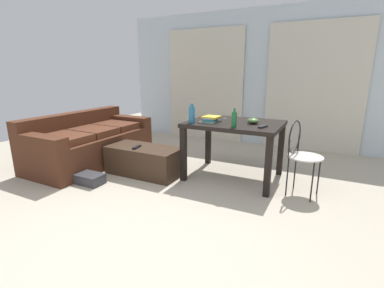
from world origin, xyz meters
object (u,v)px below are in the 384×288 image
(wire_chair, at_px, (300,149))
(tv_remote_on_table, at_px, (263,127))
(craft_table, at_px, (234,130))
(tv_remote_primary, at_px, (137,147))
(couch, at_px, (90,143))
(coffee_table, at_px, (144,160))
(bottle_near, at_px, (192,114))
(scissors, at_px, (223,118))
(bowl, at_px, (253,121))
(shoebox, at_px, (90,179))
(bottle_far, at_px, (234,119))
(book_stack, at_px, (211,119))

(wire_chair, distance_m, tv_remote_on_table, 0.48)
(craft_table, xyz_separation_m, tv_remote_primary, (-1.19, -0.51, -0.25))
(craft_table, bearing_deg, tv_remote_on_table, -26.50)
(couch, bearing_deg, tv_remote_on_table, 3.86)
(coffee_table, distance_m, bottle_near, 0.96)
(couch, distance_m, scissors, 2.09)
(coffee_table, xyz_separation_m, wire_chair, (1.97, 0.28, 0.34))
(coffee_table, xyz_separation_m, tv_remote_primary, (-0.05, -0.08, 0.20))
(bowl, bearing_deg, tv_remote_primary, -160.67)
(craft_table, distance_m, shoebox, 1.95)
(bottle_near, bearing_deg, bottle_far, -2.58)
(shoebox, bearing_deg, couch, 135.00)
(tv_remote_on_table, height_order, shoebox, tv_remote_on_table)
(book_stack, bearing_deg, scissors, 86.42)
(couch, xyz_separation_m, wire_chair, (3.03, 0.23, 0.23))
(bottle_near, height_order, book_stack, bottle_near)
(coffee_table, height_order, tv_remote_on_table, tv_remote_on_table)
(coffee_table, xyz_separation_m, craft_table, (1.14, 0.43, 0.46))
(wire_chair, distance_m, book_stack, 1.13)
(bowl, relative_size, tv_remote_primary, 0.83)
(craft_table, height_order, scissors, scissors)
(scissors, height_order, shoebox, scissors)
(bottle_far, bearing_deg, wire_chair, 14.09)
(coffee_table, relative_size, book_stack, 3.54)
(wire_chair, relative_size, book_stack, 2.97)
(scissors, bearing_deg, bottle_near, -112.11)
(bottle_far, distance_m, book_stack, 0.42)
(bottle_near, bearing_deg, couch, -177.66)
(craft_table, bearing_deg, wire_chair, -10.37)
(scissors, bearing_deg, bottle_far, -57.48)
(bottle_near, bearing_deg, craft_table, 33.85)
(tv_remote_primary, bearing_deg, wire_chair, -0.68)
(bottle_near, distance_m, bowl, 0.77)
(shoebox, bearing_deg, bottle_far, 23.08)
(coffee_table, relative_size, bowl, 7.17)
(scissors, bearing_deg, book_stack, -93.58)
(craft_table, distance_m, tv_remote_primary, 1.32)
(wire_chair, height_order, tv_remote_primary, wire_chair)
(wire_chair, height_order, scissors, wire_chair)
(bottle_near, distance_m, shoebox, 1.53)
(bowl, relative_size, scissors, 1.30)
(craft_table, xyz_separation_m, book_stack, (-0.27, -0.15, 0.14))
(craft_table, bearing_deg, book_stack, -151.28)
(book_stack, xyz_separation_m, scissors, (0.02, 0.36, -0.03))
(bottle_near, height_order, scissors, bottle_near)
(tv_remote_primary, bearing_deg, bottle_near, 4.60)
(couch, relative_size, wire_chair, 2.22)
(bottle_near, bearing_deg, book_stack, 40.21)
(bottle_near, xyz_separation_m, book_stack, (0.19, 0.16, -0.07))
(bottle_near, relative_size, bowl, 1.71)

